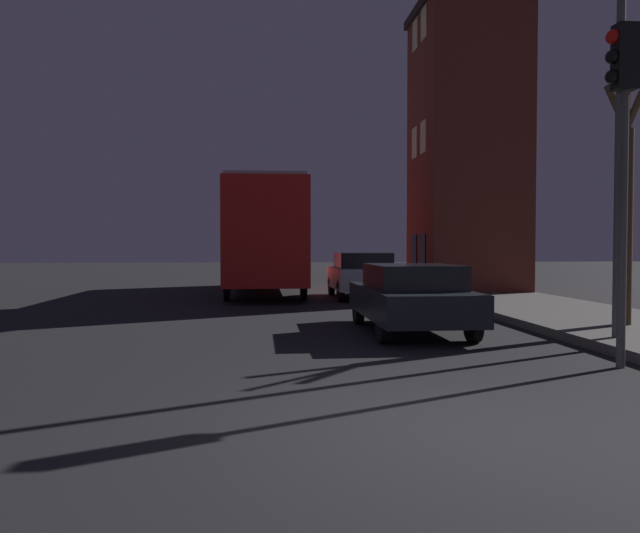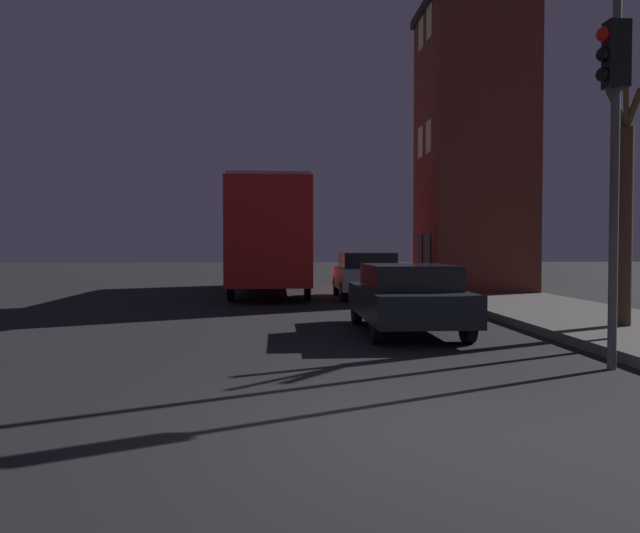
{
  "view_description": "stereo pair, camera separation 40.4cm",
  "coord_description": "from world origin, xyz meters",
  "px_view_note": "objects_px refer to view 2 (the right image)",
  "views": [
    {
      "loc": [
        -1.66,
        -5.57,
        1.7
      ],
      "look_at": [
        -0.23,
        9.47,
        1.2
      ],
      "focal_mm": 35.0,
      "sensor_mm": 36.0,
      "label": 1
    },
    {
      "loc": [
        -1.26,
        -5.6,
        1.7
      ],
      "look_at": [
        -0.23,
        9.47,
        1.2
      ],
      "focal_mm": 35.0,
      "sensor_mm": 36.0,
      "label": 2
    }
  ],
  "objects_px": {
    "traffic_light": "(613,122)",
    "car_mid_lane": "(366,274)",
    "streetlamp": "(598,85)",
    "bare_tree": "(625,211)",
    "bus": "(270,230)",
    "car_near_lane": "(407,296)"
  },
  "relations": [
    {
      "from": "streetlamp",
      "to": "car_near_lane",
      "type": "height_order",
      "value": "streetlamp"
    },
    {
      "from": "bare_tree",
      "to": "bus",
      "type": "relative_size",
      "value": 0.47
    },
    {
      "from": "streetlamp",
      "to": "traffic_light",
      "type": "xyz_separation_m",
      "value": [
        -0.67,
        -1.68,
        -0.94
      ]
    },
    {
      "from": "traffic_light",
      "to": "bare_tree",
      "type": "distance_m",
      "value": 3.97
    },
    {
      "from": "car_mid_lane",
      "to": "traffic_light",
      "type": "bearing_deg",
      "value": -81.98
    },
    {
      "from": "streetlamp",
      "to": "car_near_lane",
      "type": "distance_m",
      "value": 4.97
    },
    {
      "from": "traffic_light",
      "to": "car_near_lane",
      "type": "bearing_deg",
      "value": 118.54
    },
    {
      "from": "streetlamp",
      "to": "traffic_light",
      "type": "distance_m",
      "value": 2.04
    },
    {
      "from": "traffic_light",
      "to": "bare_tree",
      "type": "height_order",
      "value": "bare_tree"
    },
    {
      "from": "bus",
      "to": "car_mid_lane",
      "type": "bearing_deg",
      "value": -38.51
    },
    {
      "from": "bus",
      "to": "car_near_lane",
      "type": "height_order",
      "value": "bus"
    },
    {
      "from": "streetlamp",
      "to": "bare_tree",
      "type": "relative_size",
      "value": 1.36
    },
    {
      "from": "streetlamp",
      "to": "traffic_light",
      "type": "relative_size",
      "value": 1.32
    },
    {
      "from": "traffic_light",
      "to": "car_near_lane",
      "type": "height_order",
      "value": "traffic_light"
    },
    {
      "from": "traffic_light",
      "to": "streetlamp",
      "type": "bearing_deg",
      "value": 68.26
    },
    {
      "from": "bus",
      "to": "traffic_light",
      "type": "bearing_deg",
      "value": -71.49
    },
    {
      "from": "traffic_light",
      "to": "car_near_lane",
      "type": "xyz_separation_m",
      "value": [
        -2.04,
        3.76,
        -2.67
      ]
    },
    {
      "from": "streetlamp",
      "to": "bare_tree",
      "type": "distance_m",
      "value": 2.86
    },
    {
      "from": "car_mid_lane",
      "to": "streetlamp",
      "type": "bearing_deg",
      "value": -77.08
    },
    {
      "from": "bare_tree",
      "to": "car_near_lane",
      "type": "relative_size",
      "value": 1.08
    },
    {
      "from": "car_near_lane",
      "to": "car_mid_lane",
      "type": "bearing_deg",
      "value": 87.43
    },
    {
      "from": "traffic_light",
      "to": "car_mid_lane",
      "type": "xyz_separation_m",
      "value": [
        -1.68,
        11.91,
        -2.6
      ]
    }
  ]
}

